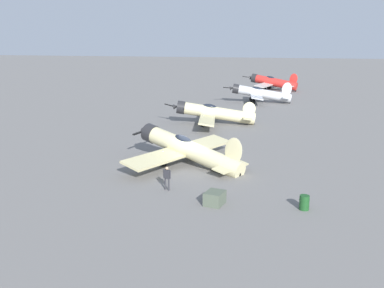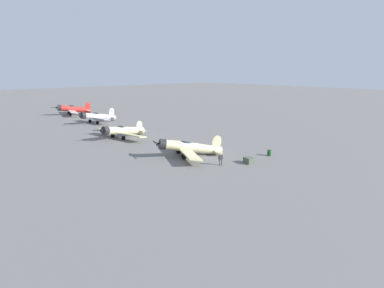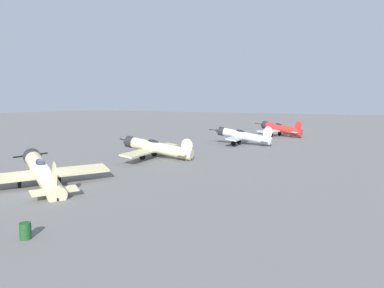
% 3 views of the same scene
% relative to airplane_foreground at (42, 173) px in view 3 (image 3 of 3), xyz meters
% --- Properties ---
extents(ground_plane, '(400.00, 400.00, 0.00)m').
position_rel_airplane_foreground_xyz_m(ground_plane, '(-0.22, -0.46, -1.30)').
color(ground_plane, slate).
extents(airplane_foreground, '(11.36, 9.86, 3.30)m').
position_rel_airplane_foreground_xyz_m(airplane_foreground, '(0.00, 0.00, 0.00)').
color(airplane_foreground, beige).
rests_on(airplane_foreground, ground_plane).
extents(airplane_mid_apron, '(13.01, 10.93, 2.79)m').
position_rel_airplane_foreground_xyz_m(airplane_mid_apron, '(17.69, 1.20, 0.08)').
color(airplane_mid_apron, beige).
rests_on(airplane_mid_apron, ground_plane).
extents(airplane_far_line, '(10.17, 10.53, 3.35)m').
position_rel_airplane_foreground_xyz_m(airplane_far_line, '(36.84, -2.64, 0.24)').
color(airplane_far_line, '#B7BABF').
rests_on(airplane_far_line, ground_plane).
extents(airplane_outer_stand, '(13.24, 10.81, 3.50)m').
position_rel_airplane_foreground_xyz_m(airplane_outer_stand, '(54.72, -3.54, 0.32)').
color(airplane_outer_stand, red).
rests_on(airplane_outer_stand, ground_plane).
extents(fuel_drum, '(0.62, 0.62, 0.89)m').
position_rel_airplane_foreground_xyz_m(fuel_drum, '(-7.89, -9.12, -0.86)').
color(fuel_drum, '#19471E').
rests_on(fuel_drum, ground_plane).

